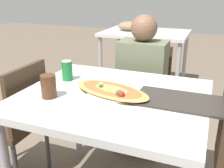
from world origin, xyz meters
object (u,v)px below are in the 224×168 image
object	(u,v)px
chair_far_seated	(144,91)
chair_side_left	(16,118)
dining_table	(113,108)
pizza_main	(111,91)
soda_can	(67,71)
person_seated	(142,75)
drink_glass	(49,86)

from	to	relation	value
chair_far_seated	chair_side_left	xyz separation A→B (m)	(-0.68, -0.78, 0.00)
dining_table	pizza_main	distance (m)	0.11
chair_far_seated	chair_side_left	distance (m)	1.04
dining_table	pizza_main	size ratio (longest dim) A/B	1.99
chair_far_seated	soda_can	bearing A→B (deg)	62.69
dining_table	pizza_main	world-z (taller)	pizza_main
dining_table	chair_far_seated	distance (m)	0.79
dining_table	chair_side_left	world-z (taller)	chair_side_left
chair_side_left	pizza_main	xyz separation A→B (m)	(0.69, 0.01, 0.30)
pizza_main	chair_side_left	bearing A→B (deg)	-179.48
person_seated	drink_glass	size ratio (longest dim) A/B	9.14
soda_can	pizza_main	bearing A→B (deg)	-19.02
dining_table	chair_far_seated	bearing A→B (deg)	91.11
chair_far_seated	drink_glass	xyz separation A→B (m)	(-0.29, -0.93, 0.34)
chair_side_left	soda_can	world-z (taller)	soda_can
chair_side_left	soda_can	distance (m)	0.50
chair_side_left	soda_can	xyz separation A→B (m)	(0.34, 0.12, 0.34)
pizza_main	person_seated	bearing A→B (deg)	90.45
dining_table	soda_can	size ratio (longest dim) A/B	8.09
chair_far_seated	person_seated	bearing A→B (deg)	90.00
dining_table	chair_side_left	size ratio (longest dim) A/B	1.17
pizza_main	drink_glass	world-z (taller)	drink_glass
dining_table	person_seated	size ratio (longest dim) A/B	0.89
chair_far_seated	dining_table	bearing A→B (deg)	91.11
chair_side_left	pizza_main	size ratio (longest dim) A/B	1.70
chair_side_left	pizza_main	world-z (taller)	chair_side_left
person_seated	drink_glass	world-z (taller)	person_seated
chair_far_seated	soda_can	size ratio (longest dim) A/B	6.92
dining_table	person_seated	distance (m)	0.66
soda_can	person_seated	bearing A→B (deg)	58.02
chair_far_seated	person_seated	xyz separation A→B (m)	(-0.00, -0.11, 0.18)
person_seated	pizza_main	size ratio (longest dim) A/B	2.23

